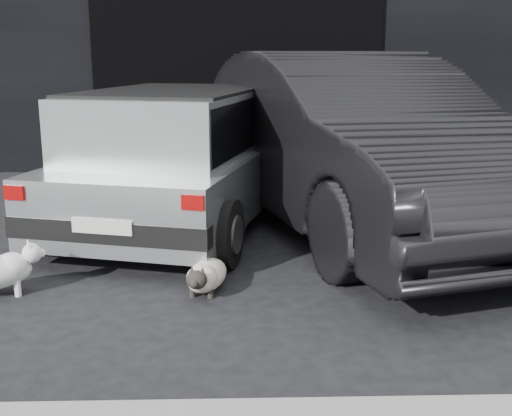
{
  "coord_description": "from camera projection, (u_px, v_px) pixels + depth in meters",
  "views": [
    {
      "loc": [
        1.0,
        -5.15,
        1.68
      ],
      "look_at": [
        1.14,
        -0.35,
        0.51
      ],
      "focal_mm": 45.0,
      "sensor_mm": 36.0,
      "label": 1
    }
  ],
  "objects": [
    {
      "name": "ground",
      "position": [
        119.0,
        258.0,
        5.37
      ],
      "size": [
        80.0,
        80.0,
        0.0
      ],
      "primitive_type": "plane",
      "color": "black",
      "rests_on": "ground"
    },
    {
      "name": "building_facade",
      "position": [
        237.0,
        1.0,
        10.63
      ],
      "size": [
        34.0,
        4.0,
        5.0
      ],
      "primitive_type": "cube",
      "color": "black",
      "rests_on": "ground"
    },
    {
      "name": "garage_opening",
      "position": [
        237.0,
        80.0,
        8.96
      ],
      "size": [
        4.0,
        0.1,
        2.6
      ],
      "primitive_type": "cube",
      "color": "black",
      "rests_on": "ground"
    },
    {
      "name": "silver_hatchback",
      "position": [
        180.0,
        151.0,
        6.28
      ],
      "size": [
        2.51,
        3.92,
        1.34
      ],
      "rotation": [
        0.0,
        0.0,
        -0.26
      ],
      "color": "#B9BCBE",
      "rests_on": "ground"
    },
    {
      "name": "second_car",
      "position": [
        350.0,
        140.0,
        6.22
      ],
      "size": [
        3.14,
        5.41,
        1.69
      ],
      "primitive_type": "imported",
      "rotation": [
        0.0,
        0.0,
        0.28
      ],
      "color": "black",
      "rests_on": "ground"
    },
    {
      "name": "cat_siamese",
      "position": [
        205.0,
        276.0,
        4.58
      ],
      "size": [
        0.37,
        0.76,
        0.27
      ],
      "rotation": [
        0.0,
        0.0,
        2.92
      ],
      "color": "beige",
      "rests_on": "ground"
    }
  ]
}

